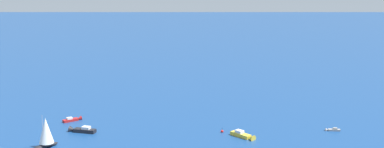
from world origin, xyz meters
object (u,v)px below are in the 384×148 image
motorboat_outer_ring_c (81,130)px  motorboat_offshore (73,119)px  motorboat_outer_ring_a (332,130)px  motorboat_mid_cluster (244,135)px  marker_buoy (222,131)px  sailboat_far_stbd (46,132)px

motorboat_outer_ring_c → motorboat_offshore: bearing=-5.7°
motorboat_outer_ring_a → motorboat_offshore: bearing=51.8°
motorboat_mid_cluster → motorboat_outer_ring_a: size_ratio=1.99×
motorboat_offshore → motorboat_outer_ring_a: bearing=-128.2°
motorboat_outer_ring_a → marker_buoy: bearing=61.4°
sailboat_far_stbd → motorboat_mid_cluster: (-27.53, -66.52, -4.68)m
sailboat_far_stbd → motorboat_offshore: bearing=-32.9°
motorboat_mid_cluster → motorboat_outer_ring_a: 36.83m
sailboat_far_stbd → motorboat_mid_cluster: bearing=-112.5°
sailboat_far_stbd → motorboat_offshore: 32.60m
motorboat_offshore → marker_buoy: (-45.18, -45.69, -0.24)m
motorboat_offshore → motorboat_outer_ring_a: 106.89m
motorboat_offshore → motorboat_mid_cluster: motorboat_mid_cluster is taller
motorboat_outer_ring_a → motorboat_outer_ring_c: size_ratio=0.57×
motorboat_offshore → motorboat_outer_ring_c: 16.71m
sailboat_far_stbd → motorboat_outer_ring_a: bearing=-111.0°
motorboat_outer_ring_a → motorboat_mid_cluster: bearing=71.9°
motorboat_outer_ring_a → motorboat_outer_ring_c: bearing=60.0°
motorboat_mid_cluster → marker_buoy: bearing=19.5°
sailboat_far_stbd → marker_buoy: bearing=-106.0°
motorboat_outer_ring_a → sailboat_far_stbd: bearing=69.0°
sailboat_far_stbd → motorboat_outer_ring_c: sailboat_far_stbd is taller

